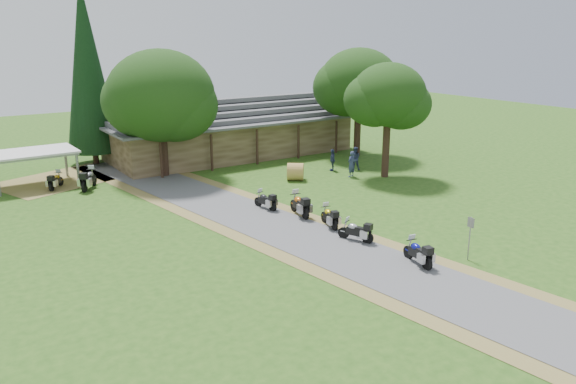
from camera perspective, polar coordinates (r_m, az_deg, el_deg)
ground at (r=26.55m, az=7.21°, el=-6.77°), size 120.00×120.00×0.00m
driveway at (r=29.19m, az=1.34°, el=-4.50°), size 51.95×51.95×0.00m
lodge at (r=48.49m, az=-5.89°, el=6.66°), size 21.40×9.40×4.90m
carport at (r=42.24m, az=-24.39°, el=2.20°), size 5.64×3.85×2.40m
motorcycle_row_a at (r=26.22m, az=13.06°, el=-5.91°), size 0.91×1.89×1.24m
motorcycle_row_b at (r=28.53m, az=6.89°, el=-3.85°), size 1.20×1.80×1.17m
motorcycle_row_c at (r=30.50m, az=4.22°, el=-2.43°), size 0.99×1.86×1.21m
motorcycle_row_d at (r=32.21m, az=1.18°, el=-1.20°), size 1.02×2.13×1.40m
motorcycle_row_e at (r=33.48m, az=-2.32°, el=-0.78°), size 0.83×1.74×1.14m
motorcycle_carport_a at (r=40.91m, az=-22.53°, el=1.14°), size 1.49×1.76×1.20m
motorcycle_carport_b at (r=40.05m, az=-19.59°, el=1.33°), size 1.80×2.15×1.46m
person_a at (r=41.05m, az=6.45°, el=3.06°), size 0.74×0.62×2.23m
person_b at (r=43.27m, az=6.81°, el=3.61°), size 0.73×0.70×2.08m
person_c at (r=42.80m, az=4.54°, el=3.46°), size 0.66×0.69×1.97m
hay_bale at (r=39.96m, az=0.76°, el=2.07°), size 1.66×1.68×1.24m
sign_post at (r=27.18m, az=17.95°, el=-4.53°), size 0.38×0.06×2.09m
oak_lodge_left at (r=41.48m, az=-12.71°, el=7.97°), size 7.69×7.69×9.45m
oak_lodge_right at (r=47.72m, az=7.17°, el=9.54°), size 6.68×6.68×9.97m
oak_driveway at (r=40.80m, az=10.10°, el=8.11°), size 5.28×5.28×9.62m
cedar_near at (r=46.77m, az=-19.67°, el=11.27°), size 4.04×4.04×14.25m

